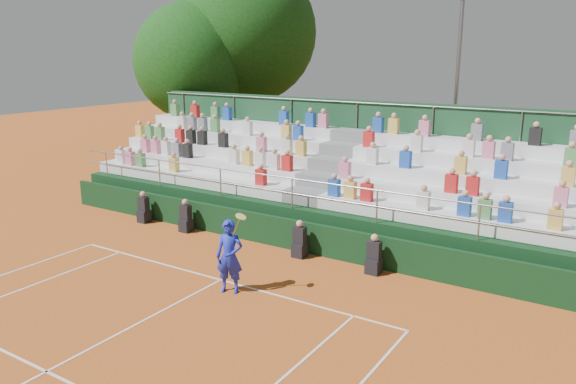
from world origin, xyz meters
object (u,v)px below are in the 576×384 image
Objects in this scene: tree_west at (193,62)px; floodlight_mast at (457,82)px; tree_east at (246,33)px; tennis_player at (230,256)px.

tree_west is 1.01× the size of floodlight_mast.
tree_east reaches higher than floodlight_mast.
tennis_player is 0.26× the size of floodlight_mast.
tree_east is at bearing 124.89° from tennis_player.
floodlight_mast is at bearing 5.72° from tree_west.
tennis_player is at bearing -98.59° from floodlight_mast.
floodlight_mast is at bearing 81.41° from tennis_player.
tennis_player is 16.82m from tree_west.
tree_east is (-9.85, 14.12, 6.16)m from tennis_player.
tree_west is (-11.34, 11.51, 4.70)m from tennis_player.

